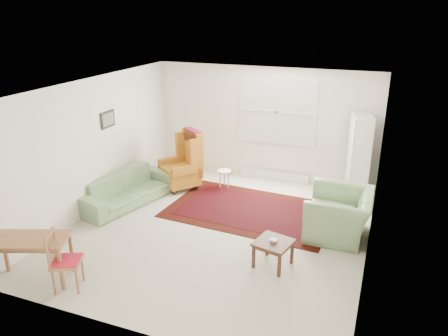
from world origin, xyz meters
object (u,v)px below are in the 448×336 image
(sofa, at_px, (126,183))
(cabinet, at_px, (358,157))
(coffee_table, at_px, (273,253))
(desk, at_px, (32,259))
(stool, at_px, (224,179))
(armchair, at_px, (339,210))
(desk_chair, at_px, (66,260))
(wingback_chair, at_px, (180,160))

(sofa, height_order, cabinet, cabinet)
(sofa, relative_size, coffee_table, 4.08)
(coffee_table, distance_m, desk, 3.47)
(sofa, height_order, stool, sofa)
(armchair, xyz_separation_m, stool, (-2.57, 1.26, -0.27))
(armchair, xyz_separation_m, cabinet, (0.12, 1.78, 0.40))
(cabinet, bearing_deg, desk_chair, -139.57)
(sofa, height_order, wingback_chair, wingback_chair)
(armchair, height_order, stool, armchair)
(wingback_chair, bearing_deg, coffee_table, -3.14)
(stool, height_order, cabinet, cabinet)
(cabinet, xyz_separation_m, desk_chair, (-3.40, -4.67, -0.43))
(wingback_chair, xyz_separation_m, desk_chair, (0.16, -3.78, -0.19))
(wingback_chair, xyz_separation_m, desk, (-0.43, -3.81, -0.29))
(sofa, bearing_deg, desk_chair, -148.55)
(sofa, height_order, armchair, armchair)
(wingback_chair, relative_size, desk_chair, 1.44)
(cabinet, relative_size, desk, 1.62)
(cabinet, relative_size, desk_chair, 1.97)
(wingback_chair, distance_m, stool, 1.04)
(sofa, relative_size, desk, 1.95)
(sofa, distance_m, wingback_chair, 1.27)
(coffee_table, xyz_separation_m, stool, (-1.78, 2.59, -0.01))
(wingback_chair, relative_size, desk, 1.18)
(coffee_table, bearing_deg, stool, 124.56)
(wingback_chair, bearing_deg, stool, 59.59)
(wingback_chair, bearing_deg, armchair, 22.26)
(armchair, height_order, desk_chair, armchair)
(sofa, distance_m, desk_chair, 2.82)
(sofa, xyz_separation_m, desk_chair, (0.80, -2.71, 0.02))
(wingback_chair, distance_m, cabinet, 3.68)
(coffee_table, distance_m, desk_chair, 2.95)
(coffee_table, bearing_deg, armchair, 59.51)
(armchair, relative_size, wingback_chair, 0.95)
(desk, height_order, desk_chair, desk_chair)
(coffee_table, relative_size, stool, 1.29)
(stool, bearing_deg, desk, -107.32)
(wingback_chair, distance_m, coffee_table, 3.49)
(stool, xyz_separation_m, desk_chair, (-0.71, -4.15, 0.24))
(stool, bearing_deg, wingback_chair, -157.16)
(sofa, distance_m, coffee_table, 3.50)
(coffee_table, height_order, desk, desk)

